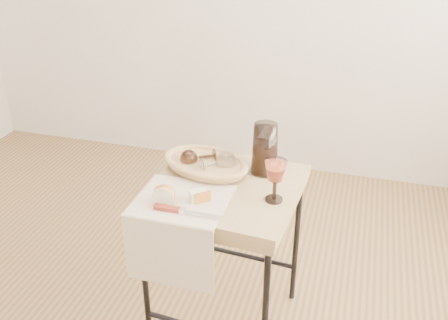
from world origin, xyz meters
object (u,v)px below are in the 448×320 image
(side_table, at_px, (225,258))
(goblet_lying_b, at_px, (216,163))
(pitcher, at_px, (265,149))
(apple_half, at_px, (164,194))
(table_knife, at_px, (185,211))
(goblet_lying_a, at_px, (200,157))
(bread_basket, at_px, (206,165))
(wine_goblet, at_px, (275,181))
(tea_towel, at_px, (182,200))

(side_table, bearing_deg, goblet_lying_b, 129.55)
(pitcher, xyz_separation_m, apple_half, (-0.29, -0.33, -0.06))
(goblet_lying_b, bearing_deg, table_knife, -133.11)
(goblet_lying_a, relative_size, table_knife, 0.49)
(side_table, bearing_deg, table_knife, -109.29)
(bread_basket, height_order, wine_goblet, wine_goblet)
(side_table, bearing_deg, wine_goblet, -15.23)
(bread_basket, height_order, pitcher, pitcher)
(goblet_lying_a, xyz_separation_m, apple_half, (-0.03, -0.30, -0.00))
(pitcher, distance_m, apple_half, 0.45)
(side_table, bearing_deg, pitcher, 50.58)
(goblet_lying_a, bearing_deg, pitcher, 157.90)
(tea_towel, relative_size, goblet_lying_a, 2.80)
(side_table, height_order, wine_goblet, wine_goblet)
(tea_towel, height_order, bread_basket, bread_basket)
(bread_basket, height_order, goblet_lying_a, goblet_lying_a)
(side_table, distance_m, bread_basket, 0.40)
(goblet_lying_b, height_order, table_knife, goblet_lying_b)
(side_table, height_order, goblet_lying_b, goblet_lying_b)
(side_table, bearing_deg, bread_basket, 139.56)
(side_table, xyz_separation_m, goblet_lying_a, (-0.14, 0.11, 0.40))
(bread_basket, xyz_separation_m, apple_half, (-0.06, -0.28, 0.02))
(tea_towel, relative_size, table_knife, 1.36)
(table_knife, bearing_deg, goblet_lying_a, 99.57)
(tea_towel, distance_m, table_knife, 0.09)
(goblet_lying_a, distance_m, table_knife, 0.34)
(pitcher, height_order, table_knife, pitcher)
(side_table, relative_size, table_knife, 2.85)
(tea_towel, bearing_deg, pitcher, 51.06)
(tea_towel, bearing_deg, bread_basket, 87.35)
(apple_half, bearing_deg, bread_basket, 69.38)
(side_table, xyz_separation_m, tea_towel, (-0.12, -0.15, 0.35))
(side_table, height_order, bread_basket, bread_basket)
(bread_basket, bearing_deg, apple_half, -85.71)
(bread_basket, relative_size, apple_half, 3.99)
(bread_basket, distance_m, wine_goblet, 0.35)
(goblet_lying_a, bearing_deg, side_table, 111.62)
(side_table, bearing_deg, tea_towel, -128.80)
(tea_towel, xyz_separation_m, apple_half, (-0.05, -0.04, 0.04))
(goblet_lying_a, height_order, pitcher, pitcher)
(tea_towel, xyz_separation_m, table_knife, (0.04, -0.08, 0.01))
(apple_half, bearing_deg, wine_goblet, 11.86)
(goblet_lying_a, bearing_deg, tea_towel, 63.27)
(goblet_lying_b, relative_size, table_knife, 0.54)
(bread_basket, xyz_separation_m, pitcher, (0.23, 0.05, 0.08))
(side_table, distance_m, wine_goblet, 0.48)
(side_table, bearing_deg, goblet_lying_a, 142.11)
(side_table, distance_m, tea_towel, 0.40)
(goblet_lying_b, xyz_separation_m, table_knife, (-0.02, -0.30, -0.04))
(goblet_lying_b, height_order, wine_goblet, wine_goblet)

